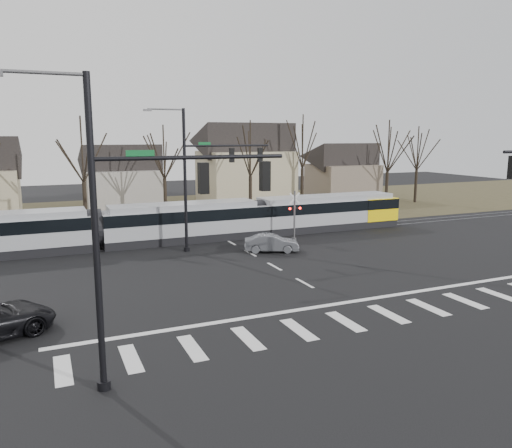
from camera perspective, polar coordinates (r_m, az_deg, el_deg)
name	(u,v)px	position (r m, az deg, el deg)	size (l,w,h in m)	color
ground	(323,293)	(27.19, 7.63, -7.83)	(140.00, 140.00, 0.00)	black
grass_verge	(174,211)	(56.37, -9.33, 1.45)	(140.00, 28.00, 0.01)	#38331E
crosswalk	(367,318)	(24.05, 12.61, -10.40)	(27.00, 2.60, 0.01)	silver
stop_line	(341,303)	(25.74, 9.71, -8.91)	(28.00, 0.35, 0.01)	silver
lane_dashes	(222,238)	(41.26, -3.87, -1.58)	(0.18, 30.00, 0.01)	silver
rail_pair	(223,238)	(41.07, -3.77, -1.60)	(90.00, 1.52, 0.06)	#59595E
tram	(182,221)	(39.97, -8.51, 0.38)	(40.48, 3.01, 3.07)	gray
sedan	(271,243)	(36.16, 1.78, -2.19)	(4.13, 2.74, 1.29)	#53555A
signal_pole_near_left	(146,217)	(16.60, -12.50, 0.77)	(9.28, 0.44, 10.20)	black
signal_pole_far	(206,172)	(36.43, -5.70, 5.89)	(9.28, 0.44, 10.20)	black
rail_crossing_signal	(294,217)	(40.00, 4.42, 0.78)	(1.08, 0.36, 4.00)	#59595B
tree_row	(207,169)	(50.64, -5.61, 6.26)	(59.20, 7.20, 10.00)	black
house_b	(121,175)	(58.88, -15.15, 5.48)	(8.64, 7.56, 7.65)	gray
house_c	(245,162)	(59.59, -1.23, 7.09)	(10.80, 8.64, 10.10)	tan
house_d	(343,169)	(68.44, 9.90, 6.27)	(8.64, 7.56, 7.65)	#675A4C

